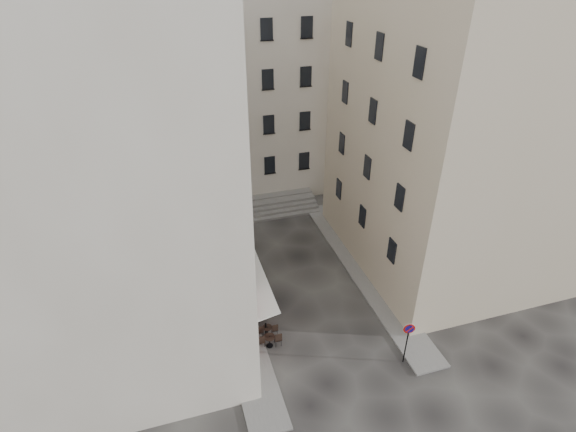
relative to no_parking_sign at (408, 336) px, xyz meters
name	(u,v)px	position (x,y,z in m)	size (l,w,h in m)	color
ground	(314,312)	(-3.30, 4.93, -1.94)	(90.00, 90.00, 0.00)	black
sidewalk_left	(228,285)	(-7.80, 8.93, -1.88)	(2.00, 22.00, 0.12)	slate
sidewalk_right	(361,269)	(1.20, 7.93, -1.88)	(2.00, 18.00, 0.12)	slate
building_left	(95,156)	(-13.80, 7.93, 8.37)	(12.20, 16.20, 20.60)	beige
building_right	(459,129)	(7.20, 8.43, 7.37)	(12.20, 14.20, 18.60)	#BFAE8E
building_back	(230,81)	(-4.30, 23.93, 7.37)	(18.20, 10.20, 18.60)	beige
cafe_storefront	(239,292)	(-7.62, 5.93, -0.06)	(1.74, 7.30, 3.50)	#480E0A
stone_steps	(263,207)	(-3.30, 17.50, -1.54)	(9.00, 3.15, 0.80)	#5F5C5A
bollard_near	(266,329)	(-6.55, 3.93, -1.41)	(0.12, 0.12, 0.98)	black
bollard_mid	(252,290)	(-6.55, 7.43, -1.41)	(0.12, 0.12, 0.98)	black
bollard_far	(241,258)	(-6.55, 10.93, -1.41)	(0.12, 0.12, 0.98)	black
no_parking_sign	(408,336)	(0.00, 0.00, 0.00)	(0.61, 0.19, 2.73)	black
bistro_table_a	(269,340)	(-6.55, 3.13, -1.46)	(1.32, 0.62, 0.93)	black
bistro_table_b	(267,330)	(-6.46, 3.94, -1.52)	(1.17, 0.55, 0.82)	black
bistro_table_c	(262,298)	(-6.09, 6.66, -1.53)	(1.14, 0.53, 0.80)	black
bistro_table_d	(255,282)	(-6.17, 8.13, -1.42)	(1.42, 0.67, 1.00)	black
bistro_table_e	(245,269)	(-6.52, 9.73, -1.48)	(1.27, 0.59, 0.89)	black
pedestrian	(257,289)	(-6.30, 7.03, -1.04)	(0.65, 0.43, 1.78)	black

